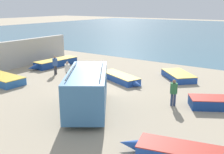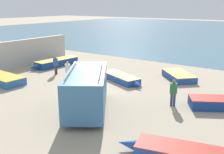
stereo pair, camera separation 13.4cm
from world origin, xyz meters
name	(u,v)px [view 2 (the right image)]	position (x,y,z in m)	size (l,w,h in m)	color
ground_plane	(94,94)	(0.00, 0.00, 0.00)	(200.00, 200.00, 0.00)	tan
harbor_wall	(7,56)	(-11.05, 1.00, 1.29)	(0.50, 14.56, 2.58)	#BCB7AD
parked_van	(87,89)	(1.43, -2.37, 1.27)	(4.73, 5.62, 2.45)	teal
fishing_rowboat_0	(0,78)	(-7.83, -1.86, 0.29)	(5.18, 1.90, 0.59)	#2D66AD
fishing_rowboat_1	(55,63)	(-8.41, 4.46, 0.33)	(1.70, 5.46, 0.67)	navy
fishing_rowboat_2	(183,154)	(7.68, -4.14, 0.28)	(4.85, 2.13, 0.56)	#234CA3
fishing_rowboat_3	(178,76)	(3.22, 6.99, 0.26)	(3.56, 3.58, 0.52)	#234CA3
fishing_rowboat_4	(121,78)	(-0.22, 3.72, 0.26)	(4.66, 2.63, 0.52)	#234CA3
fisherman_0	(68,69)	(-3.68, 1.37, 0.95)	(0.42, 0.42, 1.59)	#5B564C
fisherman_1	(56,63)	(-6.01, 2.29, 0.97)	(0.42, 0.42, 1.62)	#38383D
fisherman_2	(173,90)	(5.17, 1.06, 0.97)	(0.42, 0.42, 1.62)	navy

